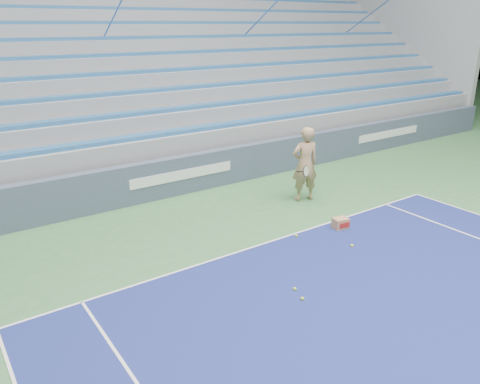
# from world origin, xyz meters

# --- Properties ---
(sponsor_barrier) EXTENTS (30.00, 0.32, 1.10)m
(sponsor_barrier) POSITION_xyz_m (0.00, 15.88, 0.55)
(sponsor_barrier) COLOR #3F4B60
(sponsor_barrier) RESTS_ON ground
(bleachers) EXTENTS (31.00, 9.15, 7.30)m
(bleachers) POSITION_xyz_m (0.00, 21.60, 2.36)
(bleachers) COLOR gray
(bleachers) RESTS_ON ground
(tennis_player) EXTENTS (1.04, 0.96, 2.06)m
(tennis_player) POSITION_xyz_m (2.53, 13.46, 1.03)
(tennis_player) COLOR tan
(tennis_player) RESTS_ON ground
(ball_box) EXTENTS (0.39, 0.33, 0.26)m
(ball_box) POSITION_xyz_m (1.95, 11.51, 0.13)
(ball_box) COLOR #AD7D53
(ball_box) RESTS_ON ground
(tennis_ball_0) EXTENTS (0.07, 0.07, 0.07)m
(tennis_ball_0) POSITION_xyz_m (-0.88, 9.71, 0.03)
(tennis_ball_0) COLOR #C5E32E
(tennis_ball_0) RESTS_ON ground
(tennis_ball_1) EXTENTS (0.07, 0.07, 0.07)m
(tennis_ball_1) POSITION_xyz_m (-0.78, 10.04, 0.03)
(tennis_ball_1) COLOR #C5E32E
(tennis_ball_1) RESTS_ON ground
(tennis_ball_2) EXTENTS (0.07, 0.07, 0.07)m
(tennis_ball_2) POSITION_xyz_m (1.44, 10.66, 0.03)
(tennis_ball_2) COLOR #C5E32E
(tennis_ball_2) RESTS_ON ground
(tennis_ball_3) EXTENTS (0.07, 0.07, 0.07)m
(tennis_ball_3) POSITION_xyz_m (0.76, 11.74, 0.03)
(tennis_ball_3) COLOR #C5E32E
(tennis_ball_3) RESTS_ON ground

